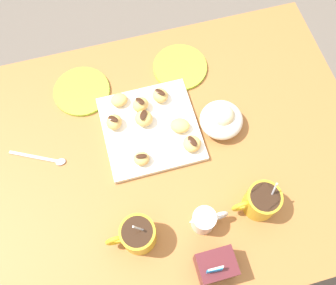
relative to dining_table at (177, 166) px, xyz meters
The scene contains 25 objects.
ground_plane 0.61m from the dining_table, ahead, with size 8.00×8.00×0.00m, color #665B51.
dining_table is the anchor object (origin of this frame).
pastry_plate_square 0.17m from the dining_table, 55.51° to the right, with size 0.27×0.27×0.02m, color white.
coffee_mug_mustard_left 0.31m from the dining_table, 128.03° to the left, with size 0.13×0.09×0.13m.
coffee_mug_mustard_right 0.31m from the dining_table, 51.17° to the left, with size 0.13×0.09×0.13m.
cream_pitcher_white 0.27m from the dining_table, 91.91° to the left, with size 0.10×0.06×0.07m.
sugar_caddy 0.36m from the dining_table, 90.14° to the left, with size 0.09×0.07×0.11m.
ice_cream_bowl 0.22m from the dining_table, 160.84° to the right, with size 0.12×0.12×0.09m.
saucer_lime_left 0.31m from the dining_table, 106.83° to the right, with size 0.17×0.17×0.01m, color #9EC633.
saucer_lime_right 0.37m from the dining_table, 48.95° to the right, with size 0.17×0.17×0.01m, color #9EC633.
loose_spoon_near_saucer 0.40m from the dining_table, 11.62° to the right, with size 0.15×0.08×0.01m.
beignet_0 0.23m from the dining_table, 65.56° to the right, with size 0.04×0.05×0.04m, color #E5B260.
chocolate_drizzle_0 0.25m from the dining_table, 65.56° to the right, with size 0.03×0.02×0.01m, color #381E11.
beignet_1 0.21m from the dining_table, 56.47° to the right, with size 0.05×0.05×0.04m, color #E5B260.
chocolate_drizzle_1 0.22m from the dining_table, 56.47° to the right, with size 0.03×0.02×0.01m, color #381E11.
beignet_2 0.28m from the dining_table, 56.07° to the right, with size 0.04×0.05×0.03m, color #E5B260.
beignet_3 0.23m from the dining_table, 87.40° to the right, with size 0.05×0.04×0.03m, color #E5B260.
chocolate_drizzle_3 0.25m from the dining_table, 87.40° to the right, with size 0.03×0.02×0.01m, color #381E11.
beignet_4 0.19m from the dining_table, ahead, with size 0.04×0.04×0.03m, color #E5B260.
chocolate_drizzle_4 0.21m from the dining_table, ahead, with size 0.03×0.01×0.01m, color #381E11.
beignet_5 0.25m from the dining_table, 37.79° to the right, with size 0.04×0.05×0.04m, color #E5B260.
chocolate_drizzle_5 0.27m from the dining_table, 37.79° to the right, with size 0.03×0.02×0.01m, color #381E11.
beignet_6 0.16m from the dining_table, behind, with size 0.05×0.05×0.03m, color #E5B260.
chocolate_drizzle_6 0.18m from the dining_table, behind, with size 0.04×0.02×0.01m, color #381E11.
beignet_7 0.17m from the dining_table, 108.82° to the right, with size 0.06×0.05×0.03m, color #E5B260.
Camera 1 is at (0.13, 0.38, 1.72)m, focal length 40.37 mm.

